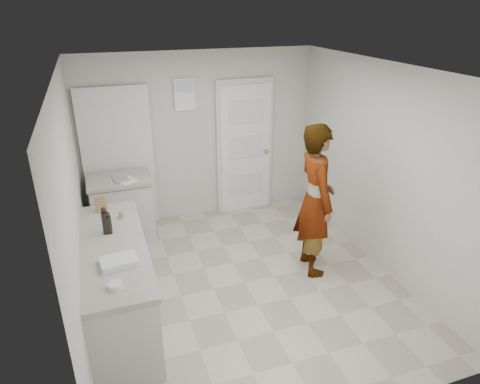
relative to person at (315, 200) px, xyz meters
name	(u,v)px	position (x,y,z in m)	size (l,w,h in m)	color
ground	(244,282)	(-0.90, -0.04, -0.94)	(4.00, 4.00, 0.00)	#9D9584
room_shell	(190,154)	(-1.08, 1.92, 0.08)	(4.00, 4.00, 4.00)	#B2B0A8
main_counter	(118,287)	(-2.35, -0.24, -0.51)	(0.64, 1.96, 0.93)	silver
side_counter	(123,212)	(-2.15, 1.51, -0.51)	(0.84, 0.61, 0.93)	silver
person	(315,200)	(0.00, 0.00, 0.00)	(0.69, 0.45, 1.88)	silver
cake_mix_box	(101,203)	(-2.41, 0.56, 0.08)	(0.12, 0.05, 0.20)	olive
spice_jar	(121,215)	(-2.22, 0.32, 0.03)	(0.05, 0.05, 0.08)	#A1865C
oil_cruet_a	(109,223)	(-2.36, 0.02, 0.10)	(0.06, 0.06, 0.24)	black
oil_cruet_b	(105,221)	(-2.39, 0.02, 0.13)	(0.07, 0.07, 0.30)	black
baking_dish	(119,262)	(-2.32, -0.60, 0.01)	(0.35, 0.26, 0.06)	silver
egg_bowl	(115,286)	(-2.37, -0.95, 0.01)	(0.12, 0.12, 0.05)	silver
papers	(126,180)	(-2.07, 1.42, -0.01)	(0.22, 0.28, 0.01)	white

